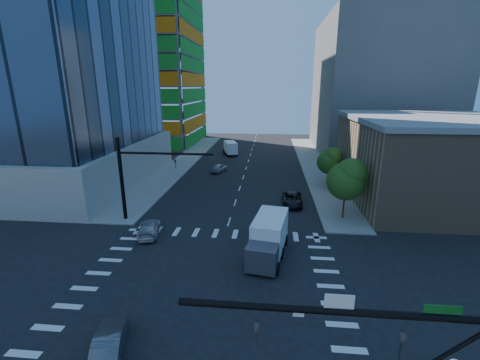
# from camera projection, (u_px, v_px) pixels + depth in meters

# --- Properties ---
(ground) EXTENTS (160.00, 160.00, 0.00)m
(ground) POSITION_uv_depth(u_px,v_px,m) (208.00, 287.00, 23.55)
(ground) COLOR black
(ground) RESTS_ON ground
(road_markings) EXTENTS (20.00, 20.00, 0.01)m
(road_markings) POSITION_uv_depth(u_px,v_px,m) (208.00, 287.00, 23.55)
(road_markings) COLOR silver
(road_markings) RESTS_ON ground
(sidewalk_ne) EXTENTS (5.00, 60.00, 0.15)m
(sidewalk_ne) POSITION_uv_depth(u_px,v_px,m) (314.00, 164.00, 60.60)
(sidewalk_ne) COLOR gray
(sidewalk_ne) RESTS_ON ground
(sidewalk_nw) EXTENTS (5.00, 60.00, 0.15)m
(sidewalk_nw) POSITION_uv_depth(u_px,v_px,m) (184.00, 161.00, 62.90)
(sidewalk_nw) COLOR gray
(sidewalk_nw) RESTS_ON ground
(construction_building) EXTENTS (25.16, 34.50, 70.60)m
(construction_building) POSITION_uv_depth(u_px,v_px,m) (143.00, 42.00, 78.34)
(construction_building) COLOR slate
(construction_building) RESTS_ON ground
(commercial_building) EXTENTS (20.50, 22.50, 10.60)m
(commercial_building) POSITION_uv_depth(u_px,v_px,m) (433.00, 159.00, 40.78)
(commercial_building) COLOR #8D7252
(commercial_building) RESTS_ON ground
(bg_building_ne) EXTENTS (24.00, 30.00, 28.00)m
(bg_building_ne) POSITION_uv_depth(u_px,v_px,m) (377.00, 87.00, 69.69)
(bg_building_ne) COLOR #625D58
(bg_building_ne) RESTS_ON ground
(signal_mast_nw) EXTENTS (10.20, 0.40, 9.00)m
(signal_mast_nw) POSITION_uv_depth(u_px,v_px,m) (134.00, 172.00, 33.92)
(signal_mast_nw) COLOR black
(signal_mast_nw) RESTS_ON sidewalk_nw
(tree_south) EXTENTS (4.16, 4.16, 6.82)m
(tree_south) POSITION_uv_depth(u_px,v_px,m) (348.00, 179.00, 34.36)
(tree_south) COLOR #382316
(tree_south) RESTS_ON sidewalk_ne
(tree_north) EXTENTS (3.54, 3.52, 5.78)m
(tree_north) POSITION_uv_depth(u_px,v_px,m) (330.00, 160.00, 45.99)
(tree_north) COLOR #382316
(tree_north) RESTS_ON sidewalk_ne
(car_nb_far) EXTENTS (2.53, 5.24, 1.44)m
(car_nb_far) POSITION_uv_depth(u_px,v_px,m) (292.00, 199.00, 39.87)
(car_nb_far) COLOR black
(car_nb_far) RESTS_ON ground
(car_sb_near) EXTENTS (2.94, 4.99, 1.36)m
(car_sb_near) POSITION_uv_depth(u_px,v_px,m) (149.00, 228.00, 31.83)
(car_sb_near) COLOR #BBBBBB
(car_sb_near) RESTS_ON ground
(car_sb_mid) EXTENTS (2.72, 4.44, 1.41)m
(car_sb_mid) POSITION_uv_depth(u_px,v_px,m) (219.00, 168.00, 55.28)
(car_sb_mid) COLOR #A2A5A9
(car_sb_mid) RESTS_ON ground
(car_sb_cross) EXTENTS (2.63, 4.45, 1.39)m
(car_sb_cross) POSITION_uv_depth(u_px,v_px,m) (110.00, 341.00, 17.65)
(car_sb_cross) COLOR #504F55
(car_sb_cross) RESTS_ON ground
(box_truck_near) EXTENTS (3.76, 6.78, 3.37)m
(box_truck_near) POSITION_uv_depth(u_px,v_px,m) (268.00, 242.00, 27.31)
(box_truck_near) COLOR black
(box_truck_near) RESTS_ON ground
(box_truck_far) EXTENTS (3.95, 6.00, 2.90)m
(box_truck_far) POSITION_uv_depth(u_px,v_px,m) (230.00, 149.00, 69.28)
(box_truck_far) COLOR black
(box_truck_far) RESTS_ON ground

